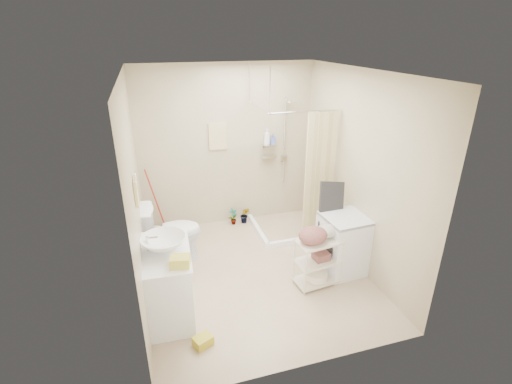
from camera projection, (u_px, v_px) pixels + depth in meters
floor at (256, 272)px, 5.01m from camera, size 3.20×3.20×0.00m
ceiling at (256, 72)px, 3.98m from camera, size 2.80×3.20×0.04m
wall_back at (227, 148)px, 5.91m from camera, size 2.80×0.04×2.60m
wall_front at (311, 252)px, 3.09m from camera, size 2.80×0.04×2.60m
wall_left at (136, 197)px, 4.13m from camera, size 0.04×3.20×2.60m
wall_right at (358, 172)px, 4.87m from camera, size 0.04×3.20×2.60m
vanity at (168, 283)px, 4.13m from camera, size 0.58×0.97×0.83m
sink at (164, 244)px, 3.95m from camera, size 0.55×0.55×0.17m
counter_basket at (180, 261)px, 3.69m from camera, size 0.22×0.19×0.11m
floor_basket at (203, 339)px, 3.82m from camera, size 0.33×0.30×0.14m
toilet at (171, 232)px, 5.19m from camera, size 0.86×0.53×0.84m
mop at (154, 201)px, 5.79m from camera, size 0.13×0.13×1.13m
potted_plant_a at (233, 217)px, 6.22m from camera, size 0.18×0.16×0.29m
potted_plant_b at (245, 215)px, 6.28m from camera, size 0.20×0.18×0.29m
hanging_towel at (218, 136)px, 5.77m from camera, size 0.28×0.03×0.42m
towel_ring at (136, 189)px, 3.89m from camera, size 0.04×0.22×0.34m
tp_holder at (145, 239)px, 4.41m from camera, size 0.08×0.12×0.14m
shower at (289, 168)px, 5.74m from camera, size 1.10×1.10×2.10m
shampoo_bottle_a at (267, 137)px, 5.93m from camera, size 0.12×0.12×0.26m
shampoo_bottle_b at (273, 139)px, 6.01m from camera, size 0.09×0.09×0.17m
washing_machine at (343, 244)px, 4.93m from camera, size 0.59×0.60×0.80m
laundry_rack at (318, 258)px, 4.66m from camera, size 0.59×0.39×0.76m
ironing_board at (330, 225)px, 4.97m from camera, size 0.35×0.11×1.22m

